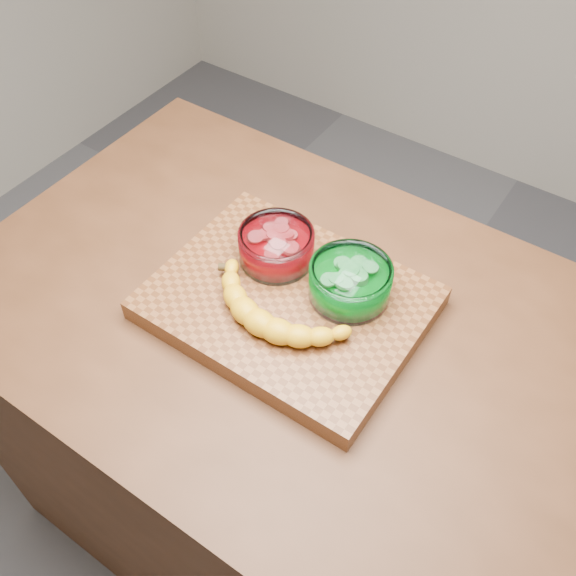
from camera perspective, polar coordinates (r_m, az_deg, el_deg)
The scene contains 6 objects.
ground at distance 1.91m, azimuth 0.00°, elevation -19.19°, with size 3.50×3.50×0.00m, color #535357.
counter at distance 1.50m, azimuth 0.00°, elevation -12.83°, with size 1.20×0.80×0.90m, color #4F2C17.
cutting_board at distance 1.11m, azimuth 0.00°, elevation -1.35°, with size 0.45×0.35×0.04m, color brown.
bowl_red at distance 1.13m, azimuth -1.04°, elevation 3.74°, with size 0.13×0.13×0.06m.
bowl_green at distance 1.08m, azimuth 5.54°, elevation 0.56°, with size 0.14×0.14×0.07m.
banana at distance 1.05m, azimuth -1.24°, elevation -1.94°, with size 0.30×0.14×0.04m, color gold, non-canonical shape.
Camera 1 is at (0.40, -0.58, 1.78)m, focal length 40.00 mm.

